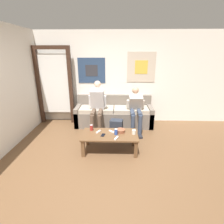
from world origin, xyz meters
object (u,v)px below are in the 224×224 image
Objects in this scene: drink_can_red at (91,128)px; game_controller_near_right at (116,138)px; ceramic_bowl at (121,131)px; couch at (114,115)px; coffee_table at (110,137)px; person_seated_adult at (97,105)px; pillar_candle at (134,132)px; game_controller_near_left at (112,131)px; drink_can_blue at (116,132)px; cell_phone at (103,135)px; person_seated_teen at (136,108)px; backpack at (116,129)px; game_controller_far_center at (98,132)px.

drink_can_red is 0.66m from game_controller_near_right.
drink_can_red reaches higher than ceramic_bowl.
coffee_table is at bearing -92.37° from couch.
person_seated_adult is 1.17m from ceramic_bowl.
pillar_candle is 0.47m from game_controller_near_left.
drink_can_red is at bearing 159.87° from drink_can_blue.
cell_phone is (0.23, -1.12, -0.31)m from person_seated_adult.
drink_can_red reaches higher than cell_phone.
person_seated_adult is 1.22m from drink_can_blue.
game_controller_near_left is 0.87× the size of game_controller_near_right.
drink_can_red is at bearing 145.44° from game_controller_near_right.
ceramic_bowl is (-0.40, -0.96, -0.20)m from person_seated_teen.
person_seated_teen reaches higher than pillar_candle.
person_seated_teen is 1.06m from pillar_candle.
backpack is at bearing 80.32° from game_controller_near_left.
person_seated_adult is at bearing 97.44° from game_controller_far_center.
drink_can_red is 0.87× the size of game_controller_far_center.
coffee_table is 1.26m from person_seated_teen.
drink_can_red is at bearing -110.32° from couch.
person_seated_adult reaches higher than person_seated_teen.
drink_can_red is 0.85× the size of game_controller_near_right.
ceramic_bowl is at bearing -7.30° from drink_can_red.
drink_can_blue is 0.98× the size of game_controller_near_left.
game_controller_near_right is (-0.49, -1.25, -0.23)m from person_seated_teen.
game_controller_near_left is at bearing -91.12° from couch.
person_seated_adult is at bearing -140.01° from couch.
game_controller_near_right is at bearing -26.66° from cell_phone.
game_controller_near_right is (0.01, -0.86, 0.19)m from backpack.
person_seated_adult is at bearing 141.63° from backpack.
drink_can_red reaches higher than game_controller_near_left.
ceramic_bowl reaches higher than game_controller_near_right.
pillar_candle is 0.42m from game_controller_near_right.
person_seated_teen reaches higher than ceramic_bowl.
pillar_candle is (0.36, -0.65, 0.22)m from backpack.
cell_phone is (-0.14, -0.07, 0.07)m from coffee_table.
game_controller_near_right is at bearing -87.17° from drink_can_blue.
couch reaches higher than game_controller_near_right.
game_controller_near_right is at bearing -36.59° from game_controller_far_center.
drink_can_blue is at bearing -65.29° from person_seated_adult.
drink_can_blue is (-0.10, -0.11, 0.02)m from ceramic_bowl.
game_controller_near_left is (-0.09, 0.12, -0.05)m from drink_can_blue.
backpack is 2.94× the size of game_controller_near_right.
backpack is at bearing 99.21° from ceramic_bowl.
ceramic_bowl is 0.30m from game_controller_near_right.
game_controller_near_left is at bearing 128.42° from drink_can_blue.
cell_phone is (-0.76, -1.11, -0.24)m from person_seated_teen.
drink_can_blue is 0.39m from game_controller_far_center.
game_controller_near_left is at bearing -9.84° from drink_can_red.
drink_can_red is at bearing -139.56° from person_seated_teen.
couch is 1.67× the size of person_seated_adult.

